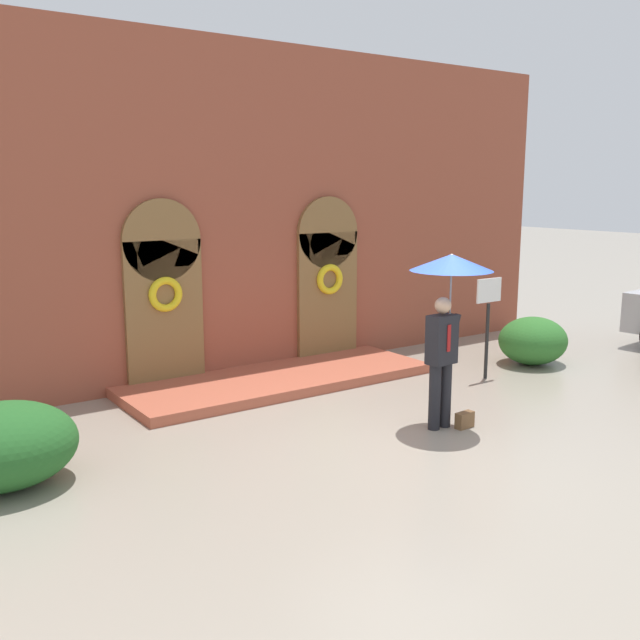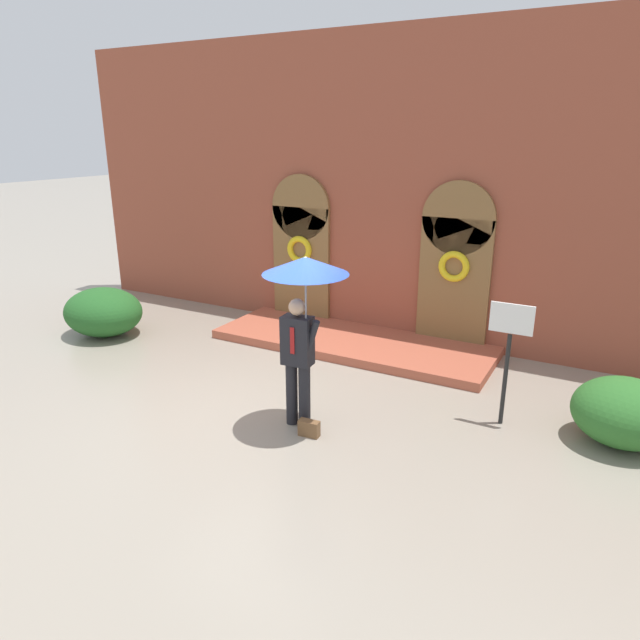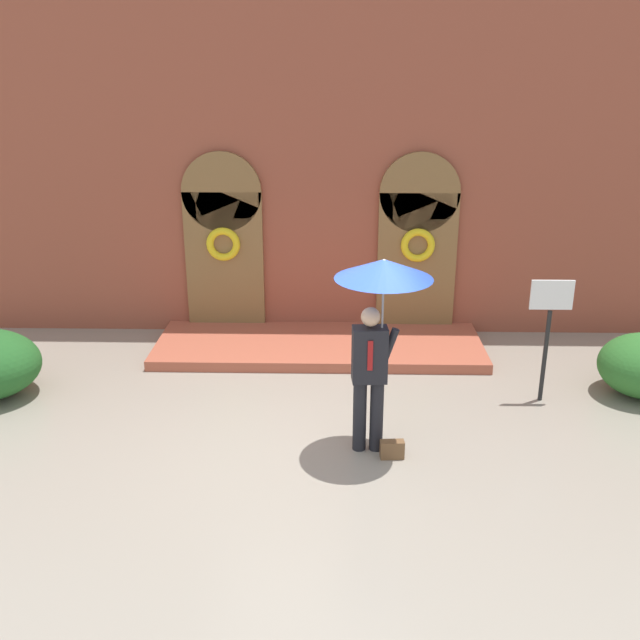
{
  "view_description": "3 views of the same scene",
  "coord_description": "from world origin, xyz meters",
  "views": [
    {
      "loc": [
        -5.98,
        -6.67,
        3.25
      ],
      "look_at": [
        -0.03,
        1.82,
        1.28
      ],
      "focal_mm": 40.0,
      "sensor_mm": 36.0,
      "label": 1
    },
    {
      "loc": [
        4.27,
        -6.03,
        3.82
      ],
      "look_at": [
        0.34,
        1.17,
        1.12
      ],
      "focal_mm": 32.0,
      "sensor_mm": 36.0,
      "label": 2
    },
    {
      "loc": [
        0.26,
        -7.56,
        4.4
      ],
      "look_at": [
        0.04,
        1.74,
        1.0
      ],
      "focal_mm": 40.0,
      "sensor_mm": 36.0,
      "label": 3
    }
  ],
  "objects": [
    {
      "name": "ground_plane",
      "position": [
        0.0,
        0.0,
        0.0
      ],
      "size": [
        80.0,
        80.0,
        0.0
      ],
      "primitive_type": "plane",
      "color": "gray"
    },
    {
      "name": "building_facade",
      "position": [
        -0.0,
        4.15,
        2.68
      ],
      "size": [
        14.0,
        2.3,
        5.6
      ],
      "color": "brown",
      "rests_on": "ground"
    },
    {
      "name": "person_with_umbrella",
      "position": [
        0.75,
        -0.03,
        1.91
      ],
      "size": [
        1.1,
        1.1,
        2.36
      ],
      "color": "black",
      "rests_on": "ground"
    },
    {
      "name": "handbag",
      "position": [
        0.94,
        -0.23,
        0.11
      ],
      "size": [
        0.29,
        0.14,
        0.22
      ],
      "primitive_type": "cube",
      "rotation": [
        0.0,
        0.0,
        0.08
      ],
      "color": "brown",
      "rests_on": "ground"
    },
    {
      "name": "sign_post",
      "position": [
        3.09,
        1.35,
        1.16
      ],
      "size": [
        0.56,
        0.06,
        1.72
      ],
      "color": "black",
      "rests_on": "ground"
    },
    {
      "name": "shrub_left",
      "position": [
        -4.59,
        1.3,
        0.47
      ],
      "size": [
        1.58,
        1.38,
        0.94
      ],
      "primitive_type": "ellipsoid",
      "color": "#235B23",
      "rests_on": "ground"
    },
    {
      "name": "shrub_right",
      "position": [
        4.55,
        1.55,
        0.44
      ],
      "size": [
        1.29,
        1.2,
        0.87
      ],
      "primitive_type": "ellipsoid",
      "color": "#2D6B28",
      "rests_on": "ground"
    }
  ]
}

